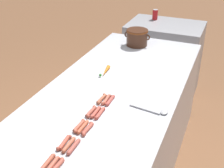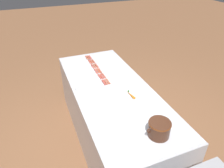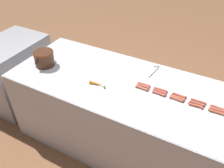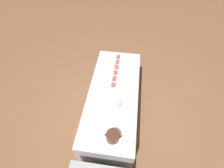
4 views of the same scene
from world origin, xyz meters
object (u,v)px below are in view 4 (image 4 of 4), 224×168
at_px(hot_dog_0, 119,57).
at_px(hot_dog_9, 116,73).
at_px(hot_dog_10, 114,79).
at_px(hot_dog_11, 113,85).
at_px(hot_dog_2, 118,67).
at_px(bean_pot, 113,136).
at_px(hot_dog_3, 117,73).
at_px(hot_dog_15, 114,72).
at_px(hot_dog_13, 116,62).
at_px(serving_spoon, 96,83).
at_px(hot_dog_17, 112,85).
at_px(hot_dog_12, 117,57).
at_px(hot_dog_7, 117,62).
at_px(hot_dog_4, 116,79).
at_px(hot_dog_14, 115,67).
at_px(carrot, 120,102).
at_px(hot_dog_1, 119,62).
at_px(hot_dog_16, 113,78).
at_px(hot_dog_8, 116,67).
at_px(hot_dog_5, 115,85).
at_px(hot_dog_6, 118,57).

height_order(hot_dog_0, hot_dog_9, same).
distance_m(hot_dog_10, hot_dog_11, 0.17).
relative_size(hot_dog_2, bean_pot, 0.51).
distance_m(hot_dog_3, hot_dog_15, 0.06).
xyz_separation_m(hot_dog_13, hot_dog_15, (0.00, 0.34, 0.00)).
bearing_deg(hot_dog_0, hot_dog_13, 71.24).
height_order(hot_dog_9, serving_spoon, hot_dog_9).
height_order(hot_dog_0, hot_dog_17, same).
distance_m(hot_dog_9, hot_dog_17, 0.34).
bearing_deg(hot_dog_12, hot_dog_15, 89.79).
xyz_separation_m(hot_dog_11, hot_dog_13, (0.03, -0.69, 0.00)).
relative_size(hot_dog_0, serving_spoon, 0.51).
height_order(hot_dog_3, hot_dog_7, same).
height_order(hot_dog_7, serving_spoon, hot_dog_7).
bearing_deg(hot_dog_4, hot_dog_12, -85.01).
bearing_deg(hot_dog_7, hot_dog_14, 78.84).
distance_m(hot_dog_17, carrot, 0.45).
distance_m(hot_dog_1, hot_dog_13, 0.06).
xyz_separation_m(hot_dog_3, hot_dog_16, (0.06, 0.17, 0.00)).
bearing_deg(hot_dog_9, serving_spoon, 43.00).
relative_size(hot_dog_2, hot_dog_8, 1.00).
bearing_deg(hot_dog_10, hot_dog_1, -93.76).
distance_m(hot_dog_7, hot_dog_15, 0.34).
bearing_deg(hot_dog_12, hot_dog_16, 89.82).
height_order(hot_dog_8, hot_dog_12, same).
distance_m(hot_dog_7, hot_dog_14, 0.17).
relative_size(hot_dog_8, carrot, 0.76).
relative_size(bean_pot, serving_spoon, 1.01).
distance_m(hot_dog_0, hot_dog_13, 0.18).
distance_m(hot_dog_2, hot_dog_4, 0.34).
bearing_deg(hot_dog_11, hot_dog_5, -174.85).
bearing_deg(hot_dog_13, hot_dog_10, 92.93).
bearing_deg(serving_spoon, hot_dog_0, -114.84).
xyz_separation_m(hot_dog_11, hot_dog_12, (0.03, -0.86, 0.00)).
height_order(hot_dog_6, hot_dog_12, same).
bearing_deg(hot_dog_12, serving_spoon, 68.63).
bearing_deg(hot_dog_2, hot_dog_12, -79.85).
distance_m(hot_dog_11, carrot, 0.44).
relative_size(hot_dog_2, hot_dog_12, 1.00).
xyz_separation_m(hot_dog_13, carrot, (-0.21, 1.09, 0.00)).
bearing_deg(hot_dog_17, carrot, 117.91).
height_order(hot_dog_1, hot_dog_14, same).
xyz_separation_m(hot_dog_7, hot_dog_15, (0.03, 0.34, 0.00)).
distance_m(hot_dog_7, hot_dog_17, 0.69).
bearing_deg(carrot, hot_dog_15, -74.24).
xyz_separation_m(hot_dog_11, serving_spoon, (0.37, 0.01, -0.00)).
bearing_deg(hot_dog_14, hot_dog_9, 101.28).
bearing_deg(hot_dog_7, bean_pot, 94.39).
height_order(hot_dog_9, hot_dog_17, same).
xyz_separation_m(hot_dog_7, hot_dog_12, (0.03, -0.17, 0.00)).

